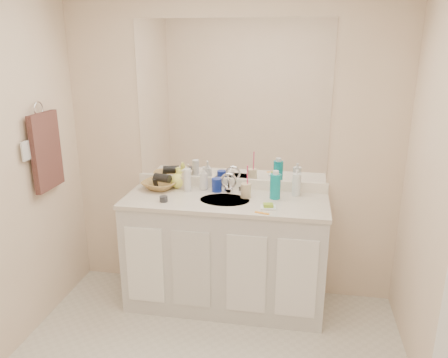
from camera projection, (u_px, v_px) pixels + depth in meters
The scene contains 25 objects.
wall_back at pixel (231, 148), 3.40m from camera, with size 2.60×0.02×2.40m, color beige.
vanity_cabinet at pixel (225, 254), 3.38m from camera, with size 1.50×0.55×0.85m, color silver.
countertop at pixel (225, 201), 3.24m from camera, with size 1.52×0.57×0.03m, color silver.
backsplash at pixel (231, 183), 3.47m from camera, with size 1.52×0.03×0.08m, color white.
sink_basin at pixel (225, 201), 3.22m from camera, with size 0.37×0.37×0.02m, color beige.
faucet at pixel (229, 185), 3.37m from camera, with size 0.02×0.02×0.11m, color silver.
mirror at pixel (231, 102), 3.29m from camera, with size 1.48×0.01×1.20m, color white.
blue_mug at pixel (217, 185), 3.39m from camera, with size 0.08×0.08×0.11m, color #162C98.
tan_cup at pixel (246, 191), 3.26m from camera, with size 0.08×0.08×0.11m, color beige.
toothbrush at pixel (247, 178), 3.23m from camera, with size 0.01×0.01×0.20m, color #EC3E70.
mouthwash_bottle at pixel (275, 186), 3.22m from camera, with size 0.08×0.08×0.19m, color #0D929C.
clear_pump_bottle at pixel (296, 185), 3.29m from camera, with size 0.06×0.06×0.17m, color white.
soap_dish at pixel (268, 208), 3.05m from camera, with size 0.11×0.09×0.01m, color white.
green_soap at pixel (268, 205), 3.05m from camera, with size 0.07×0.05×0.02m, color #8DBA2D.
orange_comb at pixel (262, 213), 2.97m from camera, with size 0.10×0.02×0.00m, color orange.
dark_jar at pixel (164, 199), 3.18m from camera, with size 0.06×0.06×0.04m, color #2E2F34.
extra_white_bottle at pixel (188, 180), 3.39m from camera, with size 0.06×0.06×0.18m, color white.
soap_bottle_white at pixel (204, 178), 3.42m from camera, with size 0.07×0.07×0.19m, color silver.
soap_bottle_cream at pixel (183, 179), 3.45m from camera, with size 0.07×0.07×0.15m, color beige.
soap_bottle_yellow at pixel (179, 177), 3.47m from camera, with size 0.13×0.13×0.17m, color #F9FD62.
wicker_basket at pixel (160, 185), 3.46m from camera, with size 0.27×0.27×0.07m, color olive.
hair_dryer at pixel (162, 178), 3.44m from camera, with size 0.07×0.07×0.13m, color black.
towel_ring at pixel (38, 109), 3.02m from camera, with size 0.11×0.11×0.01m, color silver.
hand_towel at pixel (46, 151), 3.10m from camera, with size 0.04×0.32×0.55m, color #371F1D.
switch_plate at pixel (26, 151), 2.90m from camera, with size 0.01×0.09×0.13m, color white.
Camera 1 is at (0.52, -1.98, 1.99)m, focal length 35.00 mm.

